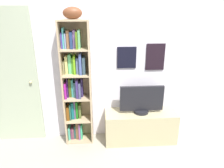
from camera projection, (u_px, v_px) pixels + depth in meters
back_wall at (128, 64)px, 3.07m from camera, size 4.80×0.08×2.34m
bookshelf at (76, 85)px, 3.00m from camera, size 0.40×0.26×1.81m
football at (72, 13)px, 2.62m from camera, size 0.25×0.17×0.15m
tv_stand at (140, 126)px, 3.20m from camera, size 1.07×0.38×0.47m
television at (142, 100)px, 3.05m from camera, size 0.64×0.22×0.42m
door at (9, 79)px, 2.98m from camera, size 0.80×0.09×1.97m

